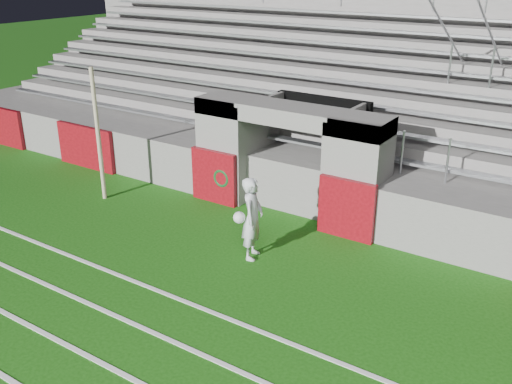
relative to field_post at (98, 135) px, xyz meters
The scene contains 5 objects.
ground 4.88m from the field_post, 20.00° to the right, with size 90.00×90.00×0.00m, color #154D0C.
field_post is the anchor object (origin of this frame).
stadium_structure 7.72m from the field_post, 56.08° to the left, with size 26.00×8.48×5.42m.
goalkeeper_with_ball 4.99m from the field_post, ahead, with size 0.61×0.73×1.74m.
hose_coil 3.23m from the field_post, 26.27° to the left, with size 0.56×0.15×0.56m.
Camera 1 is at (6.38, -7.57, 5.69)m, focal length 40.00 mm.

